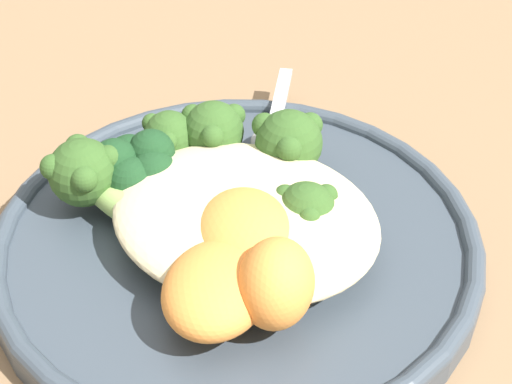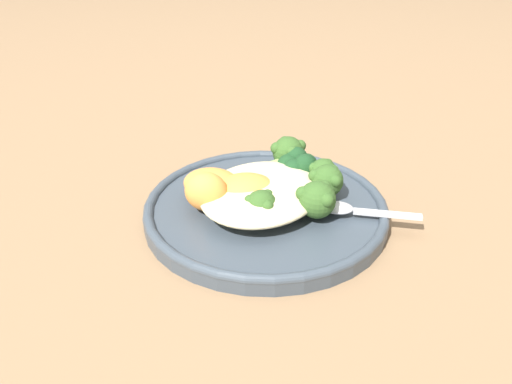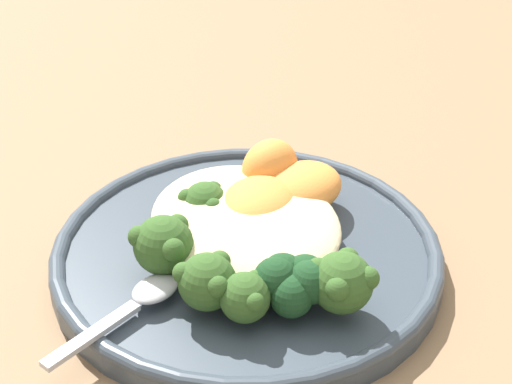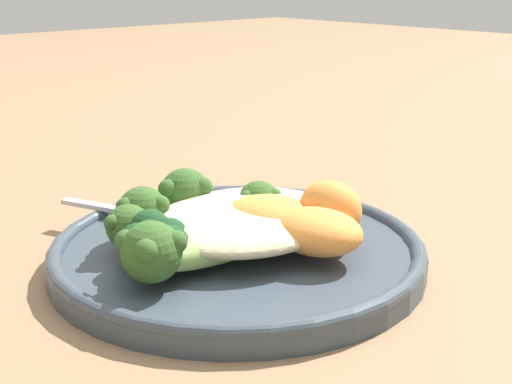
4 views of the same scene
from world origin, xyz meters
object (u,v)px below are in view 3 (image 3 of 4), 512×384
at_px(broccoli_stalk_3, 219,275).
at_px(kale_tuft, 293,281).
at_px(sweet_potato_chunk_1, 257,206).
at_px(quinoa_mound, 245,221).
at_px(broccoli_stalk_2, 179,245).
at_px(broccoli_stalk_0, 246,208).
at_px(broccoli_stalk_4, 255,284).
at_px(broccoli_stalk_5, 331,271).
at_px(sweet_potato_chunk_0, 302,188).
at_px(broccoli_stalk_1, 219,209).
at_px(plate, 246,254).
at_px(sweet_potato_chunk_2, 270,168).
at_px(spoon, 140,300).

height_order(broccoli_stalk_3, kale_tuft, broccoli_stalk_3).
bearing_deg(sweet_potato_chunk_1, kale_tuft, 166.17).
relative_size(quinoa_mound, broccoli_stalk_2, 1.25).
distance_m(broccoli_stalk_0, broccoli_stalk_4, 0.09).
bearing_deg(broccoli_stalk_5, sweet_potato_chunk_0, 167.01).
relative_size(broccoli_stalk_1, broccoli_stalk_3, 0.70).
distance_m(plate, broccoli_stalk_3, 0.07).
height_order(broccoli_stalk_5, sweet_potato_chunk_1, broccoli_stalk_5).
relative_size(broccoli_stalk_0, kale_tuft, 1.43).
distance_m(quinoa_mound, broccoli_stalk_2, 0.06).
xyz_separation_m(sweet_potato_chunk_1, sweet_potato_chunk_2, (0.03, -0.03, 0.01)).
relative_size(quinoa_mound, broccoli_stalk_3, 1.35).
distance_m(plate, sweet_potato_chunk_1, 0.04).
bearing_deg(kale_tuft, broccoli_stalk_2, 35.17).
bearing_deg(quinoa_mound, kale_tuft, 175.24).
distance_m(broccoli_stalk_1, broccoli_stalk_2, 0.05).
distance_m(quinoa_mound, sweet_potato_chunk_0, 0.06).
bearing_deg(broccoli_stalk_4, sweet_potato_chunk_2, -163.81).
xyz_separation_m(sweet_potato_chunk_2, spoon, (-0.08, 0.14, -0.02)).
relative_size(quinoa_mound, broccoli_stalk_0, 2.09).
height_order(broccoli_stalk_0, spoon, broccoli_stalk_0).
distance_m(broccoli_stalk_5, kale_tuft, 0.03).
height_order(broccoli_stalk_3, sweet_potato_chunk_0, broccoli_stalk_3).
bearing_deg(broccoli_stalk_1, broccoli_stalk_0, -143.14).
distance_m(quinoa_mound, sweet_potato_chunk_2, 0.06).
bearing_deg(broccoli_stalk_4, broccoli_stalk_5, 121.08).
xyz_separation_m(broccoli_stalk_2, broccoli_stalk_3, (-0.04, -0.01, -0.00)).
height_order(plate, spoon, spoon).
bearing_deg(broccoli_stalk_3, spoon, -42.33).
relative_size(plate, broccoli_stalk_3, 2.47).
relative_size(broccoli_stalk_1, broccoli_stalk_4, 0.79).
bearing_deg(sweet_potato_chunk_1, broccoli_stalk_5, -176.90).
bearing_deg(spoon, broccoli_stalk_3, 139.67).
distance_m(sweet_potato_chunk_0, kale_tuft, 0.11).
bearing_deg(sweet_potato_chunk_2, sweet_potato_chunk_1, 139.16).
distance_m(sweet_potato_chunk_0, spoon, 0.16).
bearing_deg(quinoa_mound, sweet_potato_chunk_2, -45.91).
xyz_separation_m(broccoli_stalk_1, broccoli_stalk_2, (-0.03, 0.05, 0.00)).
height_order(plate, broccoli_stalk_1, broccoli_stalk_1).
bearing_deg(spoon, sweet_potato_chunk_2, -172.41).
xyz_separation_m(broccoli_stalk_0, broccoli_stalk_2, (-0.03, 0.07, 0.01)).
xyz_separation_m(sweet_potato_chunk_1, kale_tuft, (-0.09, 0.02, -0.00)).
bearing_deg(sweet_potato_chunk_0, plate, 110.50).
relative_size(broccoli_stalk_3, broccoli_stalk_4, 1.13).
xyz_separation_m(broccoli_stalk_1, sweet_potato_chunk_1, (-0.01, -0.03, 0.00)).
bearing_deg(sweet_potato_chunk_0, spoon, 108.00).
relative_size(broccoli_stalk_0, broccoli_stalk_3, 0.65).
xyz_separation_m(quinoa_mound, broccoli_stalk_3, (-0.05, 0.05, 0.00)).
distance_m(broccoli_stalk_1, kale_tuft, 0.10).
bearing_deg(kale_tuft, sweet_potato_chunk_2, -22.86).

